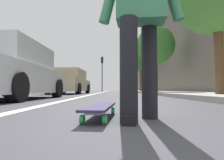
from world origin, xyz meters
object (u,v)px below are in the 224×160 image
object	(u,v)px
street_tree_mid	(155,45)
street_tree_far	(141,61)
skateboard	(100,108)
parked_car_mid	(70,82)
skater_person	(140,9)
parked_car_near	(12,73)
traffic_light	(102,68)

from	to	relation	value
street_tree_mid	street_tree_far	size ratio (longest dim) A/B	1.03
skateboard	parked_car_mid	distance (m)	10.40
skater_person	street_tree_far	distance (m)	20.75
skateboard	street_tree_mid	size ratio (longest dim) A/B	0.17
parked_car_near	street_tree_mid	distance (m)	11.17
street_tree_far	skater_person	bearing A→B (deg)	171.98
skater_person	street_tree_far	world-z (taller)	street_tree_far
skater_person	street_tree_mid	bearing A→B (deg)	-12.88
parked_car_mid	traffic_light	distance (m)	13.53
parked_car_mid	street_tree_far	xyz separation A→B (m)	(10.18, -5.81, 2.89)
skater_person	parked_car_mid	size ratio (longest dim) A/B	0.36
parked_car_near	traffic_light	bearing A→B (deg)	-3.33
skateboard	skater_person	world-z (taller)	skater_person
parked_car_mid	traffic_light	world-z (taller)	traffic_light
traffic_light	street_tree_far	size ratio (longest dim) A/B	0.94
traffic_light	street_tree_mid	xyz separation A→B (m)	(-10.90, -4.64, 0.41)
traffic_light	street_tree_far	bearing A→B (deg)	-123.62
parked_car_mid	skateboard	bearing A→B (deg)	-165.52
street_tree_mid	street_tree_far	distance (m)	7.82
skater_person	skateboard	bearing A→B (deg)	66.73
parked_car_mid	street_tree_far	world-z (taller)	street_tree_far
parked_car_near	skater_person	bearing A→B (deg)	-139.61
street_tree_far	street_tree_mid	bearing A→B (deg)	180.00
parked_car_near	street_tree_far	bearing A→B (deg)	-18.91
parked_car_near	street_tree_far	size ratio (longest dim) A/B	0.85
parked_car_mid	street_tree_far	distance (m)	12.07
parked_car_mid	street_tree_mid	distance (m)	6.88
parked_car_near	street_tree_far	distance (m)	18.13
skateboard	skater_person	xyz separation A→B (m)	(-0.15, -0.35, 0.84)
skater_person	parked_car_near	distance (m)	4.53
skater_person	traffic_light	world-z (taller)	traffic_light
parked_car_near	traffic_light	size ratio (longest dim) A/B	0.90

